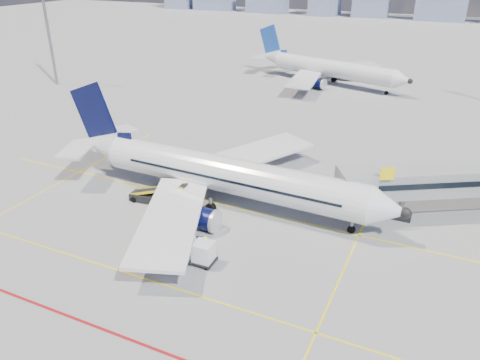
{
  "coord_description": "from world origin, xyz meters",
  "views": [
    {
      "loc": [
        19.7,
        -30.71,
        23.61
      ],
      "look_at": [
        2.27,
        6.64,
        4.0
      ],
      "focal_mm": 35.0,
      "sensor_mm": 36.0,
      "label": 1
    }
  ],
  "objects_px": {
    "belt_loader": "(153,196)",
    "ramp_worker": "(207,246)",
    "baggage_tug": "(200,246)",
    "second_aircraft": "(326,68)",
    "cargo_dolly": "(194,250)",
    "main_aircraft": "(216,173)"
  },
  "relations": [
    {
      "from": "belt_loader",
      "to": "ramp_worker",
      "type": "relative_size",
      "value": 3.37
    },
    {
      "from": "main_aircraft",
      "to": "ramp_worker",
      "type": "relative_size",
      "value": 19.71
    },
    {
      "from": "baggage_tug",
      "to": "ramp_worker",
      "type": "bearing_deg",
      "value": -24.26
    },
    {
      "from": "main_aircraft",
      "to": "second_aircraft",
      "type": "height_order",
      "value": "main_aircraft"
    },
    {
      "from": "second_aircraft",
      "to": "main_aircraft",
      "type": "bearing_deg",
      "value": -69.66
    },
    {
      "from": "ramp_worker",
      "to": "second_aircraft",
      "type": "bearing_deg",
      "value": 6.85
    },
    {
      "from": "second_aircraft",
      "to": "belt_loader",
      "type": "height_order",
      "value": "second_aircraft"
    },
    {
      "from": "second_aircraft",
      "to": "cargo_dolly",
      "type": "xyz_separation_m",
      "value": [
        7.06,
        -66.41,
        -2.09
      ]
    },
    {
      "from": "baggage_tug",
      "to": "ramp_worker",
      "type": "xyz_separation_m",
      "value": [
        0.79,
        -0.18,
        0.32
      ]
    },
    {
      "from": "cargo_dolly",
      "to": "belt_loader",
      "type": "relative_size",
      "value": 0.58
    },
    {
      "from": "second_aircraft",
      "to": "belt_loader",
      "type": "distance_m",
      "value": 58.94
    },
    {
      "from": "main_aircraft",
      "to": "cargo_dolly",
      "type": "xyz_separation_m",
      "value": [
        3.48,
        -10.78,
        -2.08
      ]
    },
    {
      "from": "baggage_tug",
      "to": "belt_loader",
      "type": "relative_size",
      "value": 0.33
    },
    {
      "from": "main_aircraft",
      "to": "ramp_worker",
      "type": "height_order",
      "value": "main_aircraft"
    },
    {
      "from": "main_aircraft",
      "to": "baggage_tug",
      "type": "xyz_separation_m",
      "value": [
        3.28,
        -9.41,
        -2.56
      ]
    },
    {
      "from": "belt_loader",
      "to": "ramp_worker",
      "type": "xyz_separation_m",
      "value": [
        10.03,
        -6.38,
        0.29
      ]
    },
    {
      "from": "baggage_tug",
      "to": "second_aircraft",
      "type": "bearing_deg",
      "value": 84.28
    },
    {
      "from": "main_aircraft",
      "to": "belt_loader",
      "type": "height_order",
      "value": "main_aircraft"
    },
    {
      "from": "main_aircraft",
      "to": "cargo_dolly",
      "type": "distance_m",
      "value": 11.52
    },
    {
      "from": "second_aircraft",
      "to": "baggage_tug",
      "type": "height_order",
      "value": "second_aircraft"
    },
    {
      "from": "belt_loader",
      "to": "ramp_worker",
      "type": "bearing_deg",
      "value": -37.76
    },
    {
      "from": "main_aircraft",
      "to": "baggage_tug",
      "type": "height_order",
      "value": "main_aircraft"
    }
  ]
}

